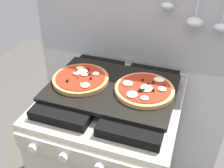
{
  "coord_description": "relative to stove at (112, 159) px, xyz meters",
  "views": [
    {
      "loc": [
        0.31,
        -0.88,
        1.55
      ],
      "look_at": [
        0.0,
        0.0,
        0.93
      ],
      "focal_mm": 42.2,
      "sensor_mm": 36.0,
      "label": 1
    }
  ],
  "objects": [
    {
      "name": "baking_tray",
      "position": [
        0.0,
        0.0,
        0.46
      ],
      "size": [
        0.54,
        0.38,
        0.02
      ],
      "primitive_type": "cube",
      "color": "black",
      "rests_on": "stove"
    },
    {
      "name": "pizza_right",
      "position": [
        0.14,
        0.01,
        0.48
      ],
      "size": [
        0.25,
        0.25,
        0.03
      ],
      "color": "tan",
      "rests_on": "baking_tray"
    },
    {
      "name": "stove",
      "position": [
        0.0,
        0.0,
        0.0
      ],
      "size": [
        0.6,
        0.64,
        0.9
      ],
      "color": "beige",
      "rests_on": "ground_plane"
    },
    {
      "name": "pizza_left",
      "position": [
        -0.14,
        -0.0,
        0.48
      ],
      "size": [
        0.25,
        0.25,
        0.03
      ],
      "color": "#C18947",
      "rests_on": "baking_tray"
    },
    {
      "name": "kitchen_backsplash",
      "position": [
        0.0,
        0.34,
        0.34
      ],
      "size": [
        1.1,
        0.09,
        1.55
      ],
      "color": "silver",
      "rests_on": "ground_plane"
    }
  ]
}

